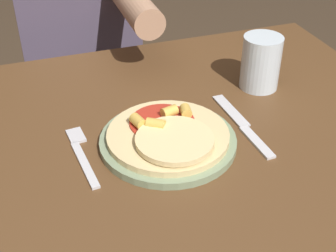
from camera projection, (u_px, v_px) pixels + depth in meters
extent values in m
cube|color=brown|center=(183.00, 166.00, 0.81)|extent=(1.01, 0.94, 0.03)
cylinder|color=brown|center=(269.00, 151.00, 1.47)|extent=(0.06, 0.06, 0.73)
cylinder|color=gray|center=(168.00, 141.00, 0.84)|extent=(0.25, 0.25, 0.01)
cylinder|color=#E0C689|center=(168.00, 135.00, 0.83)|extent=(0.22, 0.22, 0.01)
cylinder|color=#B22D1E|center=(162.00, 122.00, 0.85)|extent=(0.12, 0.12, 0.00)
cylinder|color=beige|center=(175.00, 140.00, 0.79)|extent=(0.14, 0.14, 0.01)
cylinder|color=gold|center=(156.00, 124.00, 0.82)|extent=(0.04, 0.04, 0.02)
cylinder|color=gold|center=(169.00, 112.00, 0.86)|extent=(0.03, 0.03, 0.02)
cylinder|color=gold|center=(138.00, 121.00, 0.83)|extent=(0.03, 0.03, 0.02)
cylinder|color=gold|center=(186.00, 111.00, 0.86)|extent=(0.02, 0.03, 0.02)
cube|color=silver|center=(85.00, 164.00, 0.79)|extent=(0.03, 0.13, 0.00)
cube|color=silver|center=(76.00, 136.00, 0.86)|extent=(0.03, 0.05, 0.00)
cube|color=silver|center=(257.00, 142.00, 0.84)|extent=(0.02, 0.10, 0.00)
cube|color=silver|center=(231.00, 111.00, 0.93)|extent=(0.03, 0.12, 0.00)
cylinder|color=silver|center=(261.00, 62.00, 0.98)|extent=(0.08, 0.08, 0.11)
cylinder|color=#2D2D38|center=(72.00, 161.00, 1.61)|extent=(0.11, 0.11, 0.49)
cylinder|color=#2D2D38|center=(113.00, 153.00, 1.65)|extent=(0.11, 0.11, 0.49)
cube|color=#4C4256|center=(77.00, 18.00, 1.34)|extent=(0.33, 0.22, 0.53)
cylinder|color=tan|center=(132.00, 2.00, 1.10)|extent=(0.07, 0.30, 0.07)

